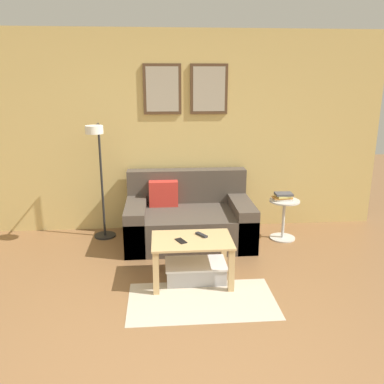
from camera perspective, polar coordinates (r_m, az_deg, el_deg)
name	(u,v)px	position (r m, az deg, el deg)	size (l,w,h in m)	color
wall_back	(169,132)	(5.30, -3.29, 8.35)	(5.60, 0.09, 2.55)	#D6B76B
area_rug	(202,301)	(3.85, 1.41, -14.99)	(1.35, 0.74, 0.01)	#C1B299
couch	(188,219)	(5.05, -0.52, -3.81)	(1.52, 0.98, 0.83)	#4C4238
coffee_table	(192,248)	(4.03, -0.01, -7.93)	(0.79, 0.53, 0.45)	tan
storage_bin	(196,271)	(4.16, 0.52, -11.03)	(0.61, 0.37, 0.19)	#B2B2B7
floor_lamp	(98,166)	(4.92, -13.01, 3.62)	(0.27, 0.56, 1.45)	black
side_table	(284,216)	(5.21, 12.74, -3.24)	(0.37, 0.37, 0.51)	silver
book_stack	(283,197)	(5.14, 12.63, -0.63)	(0.25, 0.19, 0.09)	silver
remote_control	(202,235)	(4.07, 1.34, -6.03)	(0.04, 0.15, 0.02)	#232328
cell_phone	(181,241)	(3.94, -1.57, -6.87)	(0.07, 0.14, 0.01)	black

